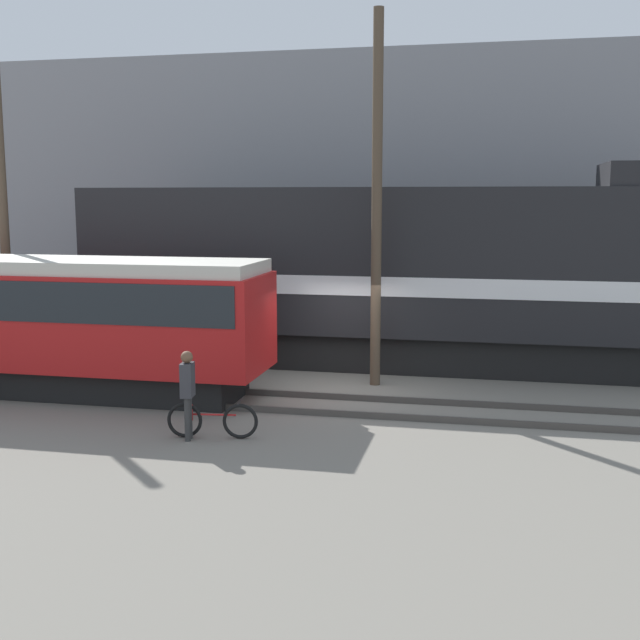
{
  "coord_description": "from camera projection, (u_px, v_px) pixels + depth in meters",
  "views": [
    {
      "loc": [
        3.56,
        -18.58,
        4.6
      ],
      "look_at": [
        -0.36,
        -0.65,
        1.8
      ],
      "focal_mm": 45.0,
      "sensor_mm": 36.0,
      "label": 1
    }
  ],
  "objects": [
    {
      "name": "track_far",
      "position": [
        362.0,
        361.0,
        22.43
      ],
      "size": [
        60.0,
        1.51,
        0.14
      ],
      "color": "#47423D",
      "rests_on": "ground"
    },
    {
      "name": "freight_locomotive",
      "position": [
        393.0,
        273.0,
        21.88
      ],
      "size": [
        16.92,
        3.04,
        5.48
      ],
      "color": "black",
      "rests_on": "ground"
    },
    {
      "name": "ground_plane",
      "position": [
        340.0,
        390.0,
        19.39
      ],
      "size": [
        120.0,
        120.0,
        0.0
      ],
      "primitive_type": "plane",
      "color": "slate"
    },
    {
      "name": "utility_pole_center",
      "position": [
        377.0,
        202.0,
        19.29
      ],
      "size": [
        0.25,
        0.25,
        9.0
      ],
      "color": "#4C3D2D",
      "rests_on": "ground"
    },
    {
      "name": "bicycle",
      "position": [
        212.0,
        420.0,
        15.46
      ],
      "size": [
        1.77,
        0.46,
        0.75
      ],
      "color": "black",
      "rests_on": "ground"
    },
    {
      "name": "track_near",
      "position": [
        326.0,
        404.0,
        17.79
      ],
      "size": [
        60.0,
        1.51,
        0.14
      ],
      "color": "#47423D",
      "rests_on": "ground"
    },
    {
      "name": "utility_pole_left",
      "position": [
        3.0,
        213.0,
        21.47
      ],
      "size": [
        0.26,
        0.26,
        8.38
      ],
      "color": "#4C3D2D",
      "rests_on": "ground"
    },
    {
      "name": "streetcar",
      "position": [
        49.0,
        316.0,
        18.94
      ],
      "size": [
        10.49,
        2.54,
        3.2
      ],
      "color": "black",
      "rests_on": "ground"
    },
    {
      "name": "person",
      "position": [
        188.0,
        386.0,
        15.23
      ],
      "size": [
        0.27,
        0.39,
        1.74
      ],
      "color": "#333333",
      "rests_on": "ground"
    },
    {
      "name": "building_backdrop",
      "position": [
        396.0,
        196.0,
        28.97
      ],
      "size": [
        41.76,
        6.0,
        9.36
      ],
      "color": "gray",
      "rests_on": "ground"
    }
  ]
}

